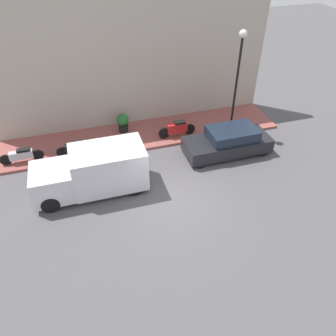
{
  "coord_description": "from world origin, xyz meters",
  "views": [
    {
      "loc": [
        -9.68,
        3.07,
        9.67
      ],
      "look_at": [
        1.32,
        -0.26,
        0.6
      ],
      "focal_mm": 35.0,
      "sensor_mm": 36.0,
      "label": 1
    }
  ],
  "objects_px": {
    "delivery_van": "(92,171)",
    "streetlamp": "(239,66)",
    "motorcycle_black": "(76,148)",
    "motorcycle_red": "(177,128)",
    "parked_car": "(228,142)",
    "scooter_silver": "(22,155)",
    "potted_plant": "(123,122)"
  },
  "relations": [
    {
      "from": "potted_plant",
      "to": "motorcycle_black",
      "type": "bearing_deg",
      "value": 119.56
    },
    {
      "from": "motorcycle_red",
      "to": "motorcycle_black",
      "type": "bearing_deg",
      "value": 91.72
    },
    {
      "from": "motorcycle_black",
      "to": "potted_plant",
      "type": "bearing_deg",
      "value": -60.44
    },
    {
      "from": "scooter_silver",
      "to": "delivery_van",
      "type": "bearing_deg",
      "value": -133.01
    },
    {
      "from": "delivery_van",
      "to": "potted_plant",
      "type": "bearing_deg",
      "value": -26.12
    },
    {
      "from": "scooter_silver",
      "to": "motorcycle_red",
      "type": "bearing_deg",
      "value": -89.59
    },
    {
      "from": "delivery_van",
      "to": "scooter_silver",
      "type": "relative_size",
      "value": 2.36
    },
    {
      "from": "delivery_van",
      "to": "streetlamp",
      "type": "height_order",
      "value": "streetlamp"
    },
    {
      "from": "motorcycle_red",
      "to": "streetlamp",
      "type": "xyz_separation_m",
      "value": [
        -0.3,
        -2.97,
        3.17
      ]
    },
    {
      "from": "delivery_van",
      "to": "motorcycle_red",
      "type": "xyz_separation_m",
      "value": [
        2.91,
        -4.74,
        -0.43
      ]
    },
    {
      "from": "parked_car",
      "to": "delivery_van",
      "type": "height_order",
      "value": "delivery_van"
    },
    {
      "from": "scooter_silver",
      "to": "motorcycle_black",
      "type": "bearing_deg",
      "value": -92.34
    },
    {
      "from": "motorcycle_red",
      "to": "potted_plant",
      "type": "relative_size",
      "value": 1.95
    },
    {
      "from": "scooter_silver",
      "to": "motorcycle_black",
      "type": "xyz_separation_m",
      "value": [
        -0.1,
        -2.51,
        0.0
      ]
    },
    {
      "from": "scooter_silver",
      "to": "motorcycle_red",
      "type": "xyz_separation_m",
      "value": [
        0.06,
        -7.8,
        0.07
      ]
    },
    {
      "from": "delivery_van",
      "to": "motorcycle_black",
      "type": "relative_size",
      "value": 2.54
    },
    {
      "from": "motorcycle_black",
      "to": "streetlamp",
      "type": "distance_m",
      "value": 8.87
    },
    {
      "from": "motorcycle_black",
      "to": "motorcycle_red",
      "type": "distance_m",
      "value": 5.29
    },
    {
      "from": "scooter_silver",
      "to": "streetlamp",
      "type": "distance_m",
      "value": 11.25
    },
    {
      "from": "motorcycle_black",
      "to": "motorcycle_red",
      "type": "bearing_deg",
      "value": -88.28
    },
    {
      "from": "scooter_silver",
      "to": "potted_plant",
      "type": "distance_m",
      "value": 5.32
    },
    {
      "from": "motorcycle_black",
      "to": "motorcycle_red",
      "type": "height_order",
      "value": "motorcycle_red"
    },
    {
      "from": "motorcycle_black",
      "to": "potted_plant",
      "type": "distance_m",
      "value": 3.02
    },
    {
      "from": "parked_car",
      "to": "motorcycle_black",
      "type": "bearing_deg",
      "value": 75.73
    },
    {
      "from": "parked_car",
      "to": "motorcycle_black",
      "type": "relative_size",
      "value": 2.31
    },
    {
      "from": "motorcycle_red",
      "to": "potted_plant",
      "type": "height_order",
      "value": "potted_plant"
    },
    {
      "from": "delivery_van",
      "to": "motorcycle_black",
      "type": "distance_m",
      "value": 2.85
    },
    {
      "from": "scooter_silver",
      "to": "motorcycle_black",
      "type": "distance_m",
      "value": 2.51
    },
    {
      "from": "potted_plant",
      "to": "parked_car",
      "type": "bearing_deg",
      "value": -125.65
    },
    {
      "from": "scooter_silver",
      "to": "motorcycle_red",
      "type": "height_order",
      "value": "motorcycle_red"
    },
    {
      "from": "parked_car",
      "to": "motorcycle_red",
      "type": "distance_m",
      "value": 2.84
    },
    {
      "from": "parked_car",
      "to": "motorcycle_black",
      "type": "xyz_separation_m",
      "value": [
        1.85,
        7.29,
        -0.12
      ]
    }
  ]
}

